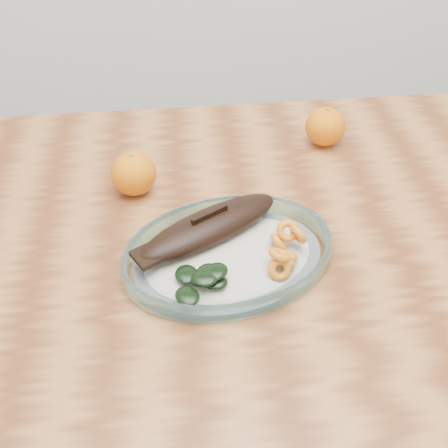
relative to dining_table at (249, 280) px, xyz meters
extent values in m
cube|color=brown|center=(0.00, 0.00, 0.08)|extent=(1.20, 0.80, 0.04)
cylinder|color=brown|center=(0.54, 0.34, -0.30)|extent=(0.06, 0.06, 0.71)
ellipsoid|color=white|center=(-0.04, -0.05, 0.10)|extent=(0.63, 0.51, 0.01)
torus|color=#9AE5EE|center=(-0.04, -0.05, 0.11)|extent=(0.66, 0.66, 0.03)
ellipsoid|color=white|center=(-0.04, -0.05, 0.12)|extent=(0.56, 0.45, 0.02)
ellipsoid|color=black|center=(-0.06, -0.01, 0.15)|extent=(0.24, 0.17, 0.04)
ellipsoid|color=black|center=(-0.06, -0.01, 0.14)|extent=(0.20, 0.15, 0.02)
cube|color=black|center=(-0.15, -0.06, 0.15)|extent=(0.06, 0.06, 0.01)
cube|color=black|center=(-0.06, -0.01, 0.17)|extent=(0.06, 0.03, 0.02)
torus|color=#BE670D|center=(0.03, -0.05, 0.14)|extent=(0.04, 0.04, 0.04)
torus|color=#BE670D|center=(0.02, -0.10, 0.14)|extent=(0.03, 0.03, 0.04)
torus|color=#BE670D|center=(0.04, -0.08, 0.14)|extent=(0.04, 0.04, 0.03)
torus|color=#BE670D|center=(0.03, -0.09, 0.14)|extent=(0.04, 0.04, 0.03)
torus|color=#BE670D|center=(0.03, -0.08, 0.14)|extent=(0.05, 0.05, 0.03)
torus|color=#BE670D|center=(0.05, -0.04, 0.15)|extent=(0.04, 0.03, 0.03)
torus|color=#BE670D|center=(0.03, -0.09, 0.15)|extent=(0.04, 0.04, 0.03)
torus|color=#BE670D|center=(0.06, -0.05, 0.15)|extent=(0.03, 0.04, 0.04)
ellipsoid|color=black|center=(-0.10, -0.10, 0.14)|extent=(0.03, 0.04, 0.01)
ellipsoid|color=black|center=(-0.10, -0.13, 0.14)|extent=(0.04, 0.05, 0.01)
ellipsoid|color=black|center=(-0.07, -0.11, 0.14)|extent=(0.04, 0.03, 0.01)
ellipsoid|color=black|center=(-0.09, -0.10, 0.14)|extent=(0.04, 0.05, 0.01)
ellipsoid|color=black|center=(-0.08, -0.10, 0.15)|extent=(0.04, 0.04, 0.01)
ellipsoid|color=black|center=(-0.08, -0.11, 0.15)|extent=(0.04, 0.03, 0.01)
ellipsoid|color=black|center=(-0.06, -0.10, 0.15)|extent=(0.05, 0.05, 0.01)
sphere|color=#F36004|center=(-0.17, 0.13, 0.14)|extent=(0.07, 0.07, 0.07)
sphere|color=#F36004|center=(0.17, 0.24, 0.14)|extent=(0.07, 0.07, 0.07)
camera|label=1|loc=(-0.11, -0.62, 0.67)|focal=45.00mm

